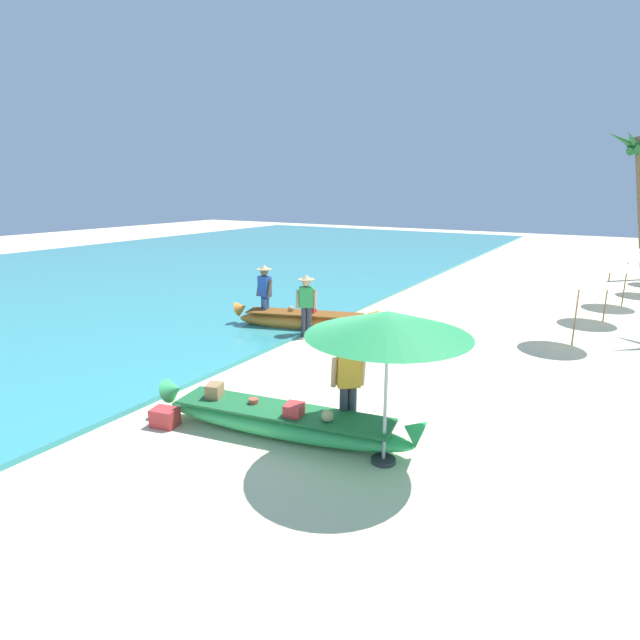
% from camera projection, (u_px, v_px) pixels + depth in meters
% --- Properties ---
extents(ground_plane, '(80.00, 80.00, 0.00)m').
position_uv_depth(ground_plane, '(347.00, 414.00, 9.05)').
color(ground_plane, beige).
extents(sea, '(24.00, 56.00, 0.10)m').
position_uv_depth(sea, '(134.00, 274.00, 23.30)').
color(sea, teal).
rests_on(sea, ground).
extents(boat_green_foreground, '(4.62, 1.42, 0.74)m').
position_uv_depth(boat_green_foreground, '(282.00, 421.00, 8.20)').
color(boat_green_foreground, '#38B760').
rests_on(boat_green_foreground, ground).
extents(boat_orange_midground, '(4.11, 1.81, 0.84)m').
position_uv_depth(boat_orange_midground, '(305.00, 321.00, 14.21)').
color(boat_orange_midground, orange).
rests_on(boat_orange_midground, ground).
extents(person_vendor_hatted, '(0.57, 0.45, 1.69)m').
position_uv_depth(person_vendor_hatted, '(306.00, 301.00, 13.46)').
color(person_vendor_hatted, '#333842').
rests_on(person_vendor_hatted, ground).
extents(person_tourist_customer, '(0.55, 0.50, 1.65)m').
position_uv_depth(person_tourist_customer, '(348.00, 381.00, 8.04)').
color(person_tourist_customer, '#333842').
rests_on(person_tourist_customer, ground).
extents(person_vendor_assistant, '(0.58, 0.44, 1.78)m').
position_uv_depth(person_vendor_assistant, '(265.00, 291.00, 14.53)').
color(person_vendor_assistant, '#3D5BA8').
rests_on(person_vendor_assistant, ground).
extents(patio_umbrella_large, '(2.31, 2.31, 2.28)m').
position_uv_depth(patio_umbrella_large, '(388.00, 324.00, 6.93)').
color(patio_umbrella_large, '#B7B7BC').
rests_on(patio_umbrella_large, ground).
extents(parasol_row_0, '(1.60, 1.60, 1.91)m').
position_uv_depth(parasol_row_0, '(581.00, 278.00, 12.49)').
color(parasol_row_0, '#8E6B47').
rests_on(parasol_row_0, ground).
extents(parasol_row_1, '(1.60, 1.60, 1.91)m').
position_uv_depth(parasol_row_1, '(611.00, 264.00, 14.79)').
color(parasol_row_1, '#8E6B47').
rests_on(parasol_row_1, ground).
extents(parasol_row_2, '(1.60, 1.60, 1.91)m').
position_uv_depth(parasol_row_2, '(629.00, 255.00, 16.73)').
color(parasol_row_2, '#8E6B47').
rests_on(parasol_row_2, ground).
extents(palm_tree_mid_cluster, '(2.56, 2.45, 6.26)m').
position_uv_depth(palm_tree_mid_cluster, '(639.00, 159.00, 21.25)').
color(palm_tree_mid_cluster, brown).
rests_on(palm_tree_mid_cluster, ground).
extents(cooler_box, '(0.48, 0.40, 0.31)m').
position_uv_depth(cooler_box, '(165.00, 417.00, 8.56)').
color(cooler_box, '#C63838').
rests_on(cooler_box, ground).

